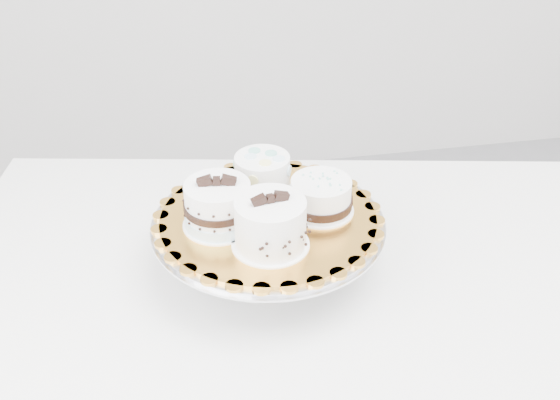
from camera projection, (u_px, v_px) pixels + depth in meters
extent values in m
cube|color=silver|center=(301.00, 293.00, 1.19)|extent=(1.39, 1.06, 0.04)
cube|color=silver|center=(61.00, 310.00, 1.70)|extent=(0.06, 0.06, 0.71)
cube|color=silver|center=(534.00, 314.00, 1.69)|extent=(0.06, 0.06, 0.71)
cylinder|color=gray|center=(269.00, 267.00, 1.20)|extent=(0.18, 0.18, 0.01)
cylinder|color=gray|center=(269.00, 247.00, 1.18)|extent=(0.11, 0.11, 0.09)
cylinder|color=silver|center=(268.00, 222.00, 1.15)|extent=(0.38, 0.38, 0.01)
cylinder|color=silver|center=(268.00, 224.00, 1.15)|extent=(0.39, 0.39, 0.00)
cylinder|color=orange|center=(268.00, 218.00, 1.15)|extent=(0.40, 0.40, 0.01)
cylinder|color=white|center=(271.00, 244.00, 1.08)|extent=(0.12, 0.12, 0.00)
cylinder|color=white|center=(270.00, 223.00, 1.06)|extent=(0.13, 0.13, 0.08)
cylinder|color=white|center=(219.00, 224.00, 1.13)|extent=(0.12, 0.12, 0.00)
cylinder|color=white|center=(218.00, 204.00, 1.11)|extent=(0.12, 0.12, 0.07)
cylinder|color=silver|center=(219.00, 219.00, 1.12)|extent=(0.11, 0.11, 0.02)
cylinder|color=black|center=(218.00, 205.00, 1.11)|extent=(0.11, 0.11, 0.01)
cylinder|color=white|center=(263.00, 191.00, 1.21)|extent=(0.11, 0.11, 0.00)
cylinder|color=white|center=(262.00, 174.00, 1.19)|extent=(0.10, 0.10, 0.07)
cylinder|color=white|center=(320.00, 210.00, 1.16)|extent=(0.11, 0.11, 0.00)
cylinder|color=white|center=(321.00, 195.00, 1.15)|extent=(0.12, 0.12, 0.05)
cylinder|color=black|center=(321.00, 202.00, 1.15)|extent=(0.10, 0.10, 0.01)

